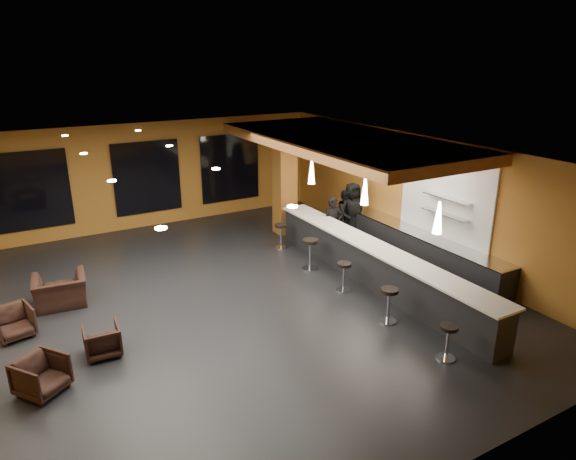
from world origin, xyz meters
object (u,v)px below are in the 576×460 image
prep_counter (418,248)px  pendant_0 (438,218)px  bar_counter (373,266)px  armchair_a (41,375)px  staff_c (352,211)px  pendant_1 (365,191)px  staff_a (333,224)px  armchair_c (14,322)px  armchair_b (102,340)px  column (285,181)px  bar_stool_1 (389,301)px  bar_stool_3 (310,250)px  bar_stool_0 (448,338)px  bar_stool_4 (281,233)px  staff_b (346,214)px  pendant_2 (312,172)px  bar_stool_2 (344,273)px  armchair_d (60,291)px

prep_counter → pendant_0: pendant_0 is taller
bar_counter → armchair_a: bar_counter is taller
pendant_0 → staff_c: size_ratio=0.39×
armchair_a → pendant_1: bearing=-28.1°
staff_a → armchair_c: (-8.63, -0.89, -0.47)m
armchair_c → armchair_b: bearing=-60.4°
bar_counter → column: 4.77m
staff_a → bar_stool_1: size_ratio=2.02×
column → bar_stool_3: size_ratio=4.05×
prep_counter → pendant_1: pendant_1 is taller
armchair_c → bar_stool_1: 7.95m
pendant_1 → bar_stool_0: size_ratio=0.96×
staff_a → bar_stool_0: staff_a is taller
bar_counter → pendant_0: 2.72m
staff_a → bar_stool_4: bearing=170.7°
bar_counter → staff_b: bearing=65.8°
bar_stool_1 → bar_stool_4: 5.09m
armchair_a → armchair_b: 1.35m
bar_stool_0 → pendant_1: bearing=76.8°
pendant_1 → bar_stool_3: pendant_1 is taller
pendant_0 → pendant_2: 5.00m
prep_counter → armchair_a: size_ratio=8.01×
armchair_a → prep_counter: bearing=-29.8°
pendant_1 → staff_a: (0.50, 2.06, -1.54)m
pendant_0 → armchair_b: bearing=162.8°
pendant_0 → armchair_a: 8.19m
bar_stool_2 → staff_c: bearing=50.8°
column → bar_stool_1: (-0.95, -6.31, -1.24)m
armchair_b → bar_stool_2: 5.79m
staff_b → bar_stool_3: staff_b is taller
staff_b → armchair_b: staff_b is taller
bar_counter → bar_stool_0: bearing=-105.1°
pendant_0 → armchair_b: 7.27m
prep_counter → pendant_0: size_ratio=8.57×
staff_b → armchair_b: 8.69m
bar_counter → bar_stool_0: (-0.92, -3.41, -0.03)m
staff_c → armchair_a: 10.15m
staff_b → armchair_b: (-8.10, -3.12, -0.48)m
bar_stool_4 → bar_counter: bearing=-76.4°
staff_c → bar_stool_3: staff_c is taller
pendant_2 → staff_b: bearing=7.2°
pendant_0 → armchair_d: bearing=146.5°
staff_b → armchair_d: (-8.53, -0.49, -0.42)m
armchair_d → bar_stool_0: 8.69m
bar_stool_0 → bar_stool_2: bearing=89.4°
pendant_2 → prep_counter: bearing=-51.3°
prep_counter → bar_stool_4: prep_counter is taller
bar_stool_2 → bar_stool_3: size_ratio=0.86×
bar_counter → armchair_d: (-7.10, 2.69, -0.13)m
staff_c → armchair_c: (-9.73, -1.43, -0.57)m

